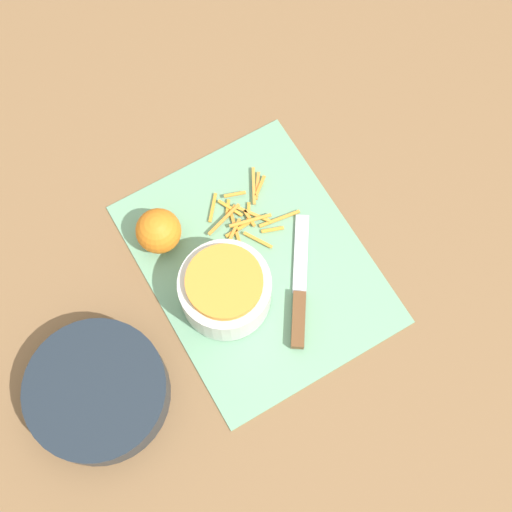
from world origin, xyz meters
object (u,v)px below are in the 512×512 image
(bowl_speckled, at_px, (225,289))
(bowl_dark, at_px, (98,392))
(knife, at_px, (299,304))
(orange_left, at_px, (159,231))

(bowl_speckled, xyz_separation_m, bowl_dark, (-0.04, 0.24, -0.02))
(knife, xyz_separation_m, orange_left, (0.21, 0.13, 0.03))
(bowl_speckled, distance_m, knife, 0.12)
(knife, bearing_deg, orange_left, 66.88)
(knife, bearing_deg, bowl_dark, 118.40)
(bowl_speckled, height_order, knife, bowl_speckled)
(bowl_speckled, relative_size, bowl_dark, 0.68)
(knife, height_order, orange_left, orange_left)
(orange_left, bearing_deg, bowl_dark, 132.15)
(bowl_dark, bearing_deg, orange_left, -47.85)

